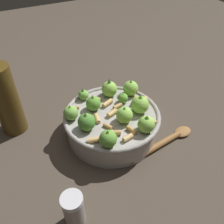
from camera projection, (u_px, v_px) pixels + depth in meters
ground_plane at (112, 133)px, 0.66m from camera, size 2.40×2.40×0.00m
cooking_pan at (112, 121)px, 0.63m from camera, size 0.25×0.25×0.12m
pepper_shaker at (74, 210)px, 0.45m from camera, size 0.04×0.04×0.09m
olive_oil_bottle at (5, 99)px, 0.61m from camera, size 0.07×0.07×0.25m
wooden_spoon at (165, 142)px, 0.63m from camera, size 0.05×0.21×0.02m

